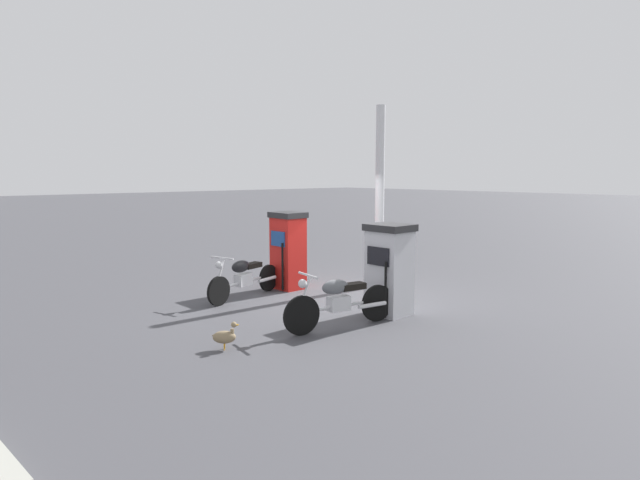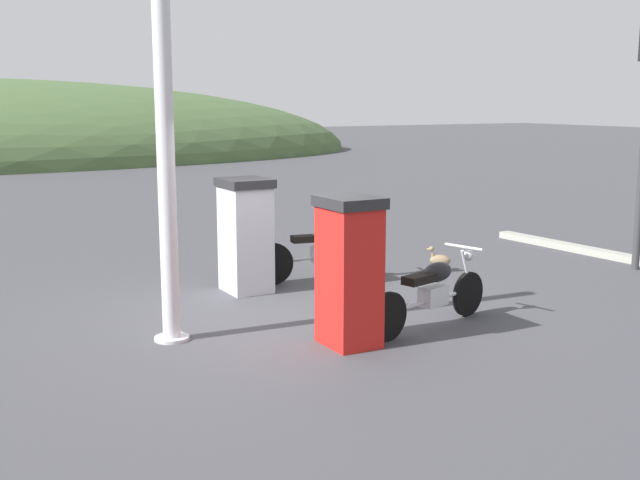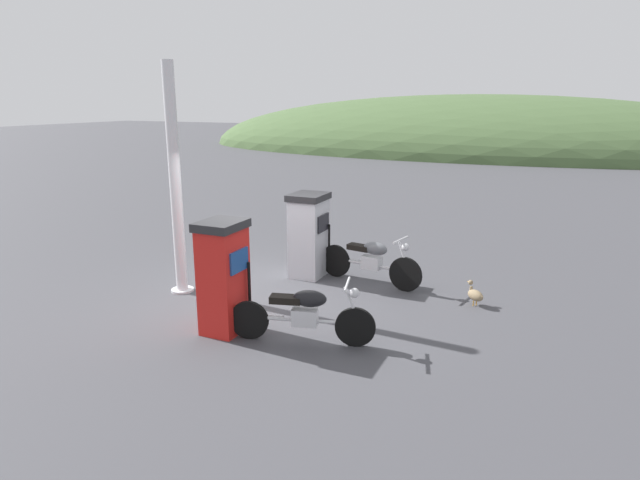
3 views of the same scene
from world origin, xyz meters
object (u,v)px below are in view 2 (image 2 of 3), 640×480
Objects in this scene: motorcycle_near_pump at (432,291)px; wandering_duck at (440,260)px; fuel_pump_near at (349,270)px; canopy_support_pole at (166,174)px; motorcycle_far_pump at (322,250)px; fuel_pump_far at (246,234)px.

motorcycle_near_pump is 4.99× the size of wandering_duck.
fuel_pump_near is 4.11× the size of wandering_duck.
canopy_support_pole reaches higher than wandering_duck.
motorcycle_near_pump is 3.42m from canopy_support_pole.
motorcycle_near_pump is (1.24, 0.12, -0.40)m from fuel_pump_near.
fuel_pump_near reaches higher than wandering_duck.
motorcycle_far_pump is at bearing 31.10° from canopy_support_pole.
motorcycle_near_pump is 2.78m from motorcycle_far_pump.
canopy_support_pole is (-2.95, -1.78, 1.44)m from motorcycle_far_pump.
fuel_pump_far is at bearing 45.90° from canopy_support_pole.
wandering_duck is (1.97, 2.44, -0.25)m from motorcycle_near_pump.
motorcycle_far_pump is 0.53× the size of canopy_support_pole.
fuel_pump_near is at bearing -174.42° from motorcycle_near_pump.
motorcycle_far_pump is at bearing 1.56° from fuel_pump_far.
fuel_pump_near is 2.87m from fuel_pump_far.
fuel_pump_near is 1.03× the size of fuel_pump_far.
fuel_pump_near is at bearing -33.61° from canopy_support_pole.
wandering_duck is 5.39m from canopy_support_pole.
motorcycle_far_pump is at bearing 66.57° from fuel_pump_near.
fuel_pump_near reaches higher than fuel_pump_far.
motorcycle_near_pump is at bearing 5.58° from fuel_pump_near.
motorcycle_near_pump reaches higher than wandering_duck.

